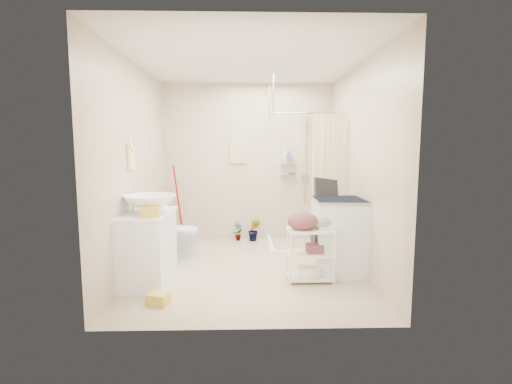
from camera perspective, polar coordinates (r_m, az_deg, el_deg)
floor at (r=4.87m, az=-1.17°, el=-11.72°), size 3.20×3.20×0.00m
ceiling at (r=4.74m, az=-1.25°, el=19.63°), size 2.80×3.20×0.04m
wall_back at (r=6.22m, az=-1.28°, el=4.54°), size 2.80×0.04×2.60m
wall_front at (r=3.03m, az=-1.07°, el=2.06°), size 2.80×0.04×2.60m
wall_left at (r=4.83m, az=-18.10°, el=3.52°), size 0.04×3.20×2.60m
wall_right at (r=4.84m, az=15.64°, el=3.61°), size 0.04×3.20×2.60m
vanity at (r=4.50m, az=-16.24°, el=-8.15°), size 0.53×0.93×0.82m
sink at (r=4.39m, az=-15.95°, el=-1.73°), size 0.73×0.73×0.20m
counter_basket at (r=4.11m, az=-15.93°, el=-2.95°), size 0.22×0.18×0.11m
floor_basket at (r=3.95m, az=-14.77°, el=-15.30°), size 0.35×0.30×0.16m
toilet at (r=5.43m, az=-12.32°, el=-6.02°), size 0.73×0.46×0.71m
mop at (r=6.31m, az=-12.26°, el=-1.71°), size 0.15×0.15×1.26m
potted_plant_a at (r=6.24m, az=-2.82°, el=-6.10°), size 0.20×0.18×0.31m
potted_plant_b at (r=6.21m, az=-0.29°, el=-5.86°), size 0.23×0.20×0.37m
hanging_towel at (r=6.20m, az=-2.68°, el=6.37°), size 0.28×0.03×0.42m
towel_ring at (r=4.62m, az=-18.65°, el=5.47°), size 0.04×0.22×0.34m
tp_holder at (r=4.93m, az=-17.24°, el=-3.18°), size 0.08×0.12×0.14m
shower at (r=5.76m, az=7.24°, el=1.80°), size 1.10×1.10×2.10m
shampoo_bottle_a at (r=6.18m, az=4.50°, el=5.77°), size 0.11×0.11×0.23m
shampoo_bottle_b at (r=6.16m, az=5.09°, el=5.49°), size 0.10×0.10×0.18m
washing_machine at (r=4.73m, az=12.86°, el=-6.60°), size 0.65×0.68×0.93m
laundry_rack at (r=4.41m, az=8.38°, el=-8.78°), size 0.54×0.33×0.74m
ironing_board at (r=4.78m, az=10.98°, el=-4.73°), size 0.35×0.22×1.21m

